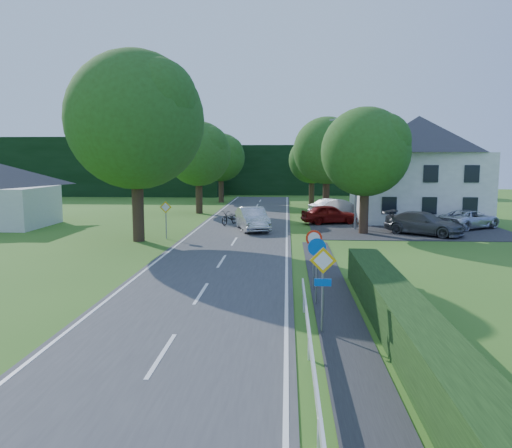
# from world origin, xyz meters

# --- Properties ---
(road) EXTENTS (7.00, 80.00, 0.04)m
(road) POSITION_xyz_m (0.00, 20.00, 0.02)
(road) COLOR #38393B
(road) RESTS_ON ground
(parking_pad) EXTENTS (14.00, 16.00, 0.04)m
(parking_pad) POSITION_xyz_m (12.00, 33.00, 0.02)
(parking_pad) COLOR #252528
(parking_pad) RESTS_ON ground
(line_edge_left) EXTENTS (0.12, 80.00, 0.01)m
(line_edge_left) POSITION_xyz_m (-3.25, 20.00, 0.04)
(line_edge_left) COLOR white
(line_edge_left) RESTS_ON road
(line_edge_right) EXTENTS (0.12, 80.00, 0.01)m
(line_edge_right) POSITION_xyz_m (3.25, 20.00, 0.04)
(line_edge_right) COLOR white
(line_edge_right) RESTS_ON road
(line_centre) EXTENTS (0.12, 80.00, 0.01)m
(line_centre) POSITION_xyz_m (0.00, 20.00, 0.04)
(line_centre) COLOR white
(line_centre) RESTS_ON road
(tree_main) EXTENTS (9.40, 9.40, 11.64)m
(tree_main) POSITION_xyz_m (-6.00, 24.00, 5.82)
(tree_main) COLOR #274C17
(tree_main) RESTS_ON ground
(tree_left_far) EXTENTS (7.00, 7.00, 8.58)m
(tree_left_far) POSITION_xyz_m (-5.00, 40.00, 4.29)
(tree_left_far) COLOR #274C17
(tree_left_far) RESTS_ON ground
(tree_right_far) EXTENTS (7.40, 7.40, 9.09)m
(tree_right_far) POSITION_xyz_m (7.00, 42.00, 4.54)
(tree_right_far) COLOR #274C17
(tree_right_far) RESTS_ON ground
(tree_left_back) EXTENTS (6.60, 6.60, 8.07)m
(tree_left_back) POSITION_xyz_m (-4.50, 52.00, 4.04)
(tree_left_back) COLOR #274C17
(tree_left_back) RESTS_ON ground
(tree_right_back) EXTENTS (6.20, 6.20, 7.56)m
(tree_right_back) POSITION_xyz_m (6.00, 50.00, 3.78)
(tree_right_back) COLOR #274C17
(tree_right_back) RESTS_ON ground
(tree_right_mid) EXTENTS (7.00, 7.00, 8.58)m
(tree_right_mid) POSITION_xyz_m (8.50, 28.00, 4.29)
(tree_right_mid) COLOR #274C17
(tree_right_mid) RESTS_ON ground
(treeline_left) EXTENTS (44.00, 6.00, 8.00)m
(treeline_left) POSITION_xyz_m (-28.00, 62.00, 4.00)
(treeline_left) COLOR black
(treeline_left) RESTS_ON ground
(treeline_right) EXTENTS (30.00, 5.00, 7.00)m
(treeline_right) POSITION_xyz_m (8.00, 66.00, 3.50)
(treeline_right) COLOR black
(treeline_right) RESTS_ON ground
(house_white) EXTENTS (10.60, 8.40, 8.60)m
(house_white) POSITION_xyz_m (14.00, 36.00, 4.41)
(house_white) COLOR silver
(house_white) RESTS_ON ground
(streetlight) EXTENTS (2.03, 0.18, 8.00)m
(streetlight) POSITION_xyz_m (8.06, 30.00, 4.46)
(streetlight) COLOR gray
(streetlight) RESTS_ON ground
(sign_priority_right) EXTENTS (0.78, 0.09, 2.59)m
(sign_priority_right) POSITION_xyz_m (4.30, 7.98, 1.80)
(sign_priority_right) COLOR gray
(sign_priority_right) RESTS_ON ground
(sign_roundabout) EXTENTS (0.64, 0.08, 2.37)m
(sign_roundabout) POSITION_xyz_m (4.30, 10.98, 1.67)
(sign_roundabout) COLOR gray
(sign_roundabout) RESTS_ON ground
(sign_speed_limit) EXTENTS (0.64, 0.11, 2.37)m
(sign_speed_limit) POSITION_xyz_m (4.30, 12.97, 1.77)
(sign_speed_limit) COLOR gray
(sign_speed_limit) RESTS_ON ground
(sign_priority_left) EXTENTS (0.78, 0.09, 2.44)m
(sign_priority_left) POSITION_xyz_m (-4.50, 24.98, 1.72)
(sign_priority_left) COLOR gray
(sign_priority_left) RESTS_ON ground
(moving_car) EXTENTS (2.96, 5.23, 1.63)m
(moving_car) POSITION_xyz_m (0.78, 28.91, 0.86)
(moving_car) COLOR silver
(moving_car) RESTS_ON road
(motorcycle) EXTENTS (1.55, 2.24, 1.12)m
(motorcycle) POSITION_xyz_m (-1.20, 31.89, 0.60)
(motorcycle) COLOR black
(motorcycle) RESTS_ON road
(parked_car_red) EXTENTS (4.69, 2.88, 1.49)m
(parked_car_red) POSITION_xyz_m (6.58, 33.00, 0.79)
(parked_car_red) COLOR maroon
(parked_car_red) RESTS_ON parking_pad
(parked_car_silver_a) EXTENTS (5.21, 3.97, 1.65)m
(parked_car_silver_a) POSITION_xyz_m (7.61, 37.00, 0.86)
(parked_car_silver_a) COLOR #AEAFB3
(parked_car_silver_a) RESTS_ON parking_pad
(parked_car_grey) EXTENTS (5.46, 4.78, 1.51)m
(parked_car_grey) POSITION_xyz_m (12.45, 27.64, 0.80)
(parked_car_grey) COLOR #4C4C51
(parked_car_grey) RESTS_ON parking_pad
(parked_car_silver_b) EXTENTS (5.38, 4.62, 1.37)m
(parked_car_silver_b) POSITION_xyz_m (16.62, 30.88, 0.73)
(parked_car_silver_b) COLOR silver
(parked_car_silver_b) RESTS_ON parking_pad
(parasol) EXTENTS (2.17, 2.20, 1.80)m
(parasol) POSITION_xyz_m (13.05, 33.82, 0.94)
(parasol) COLOR red
(parasol) RESTS_ON parking_pad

